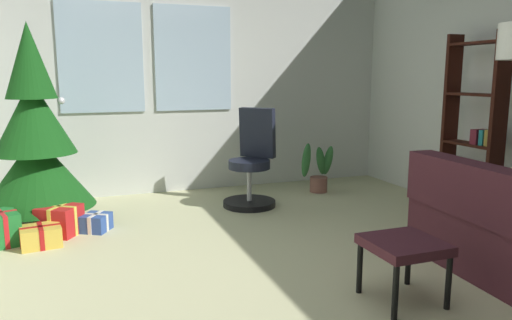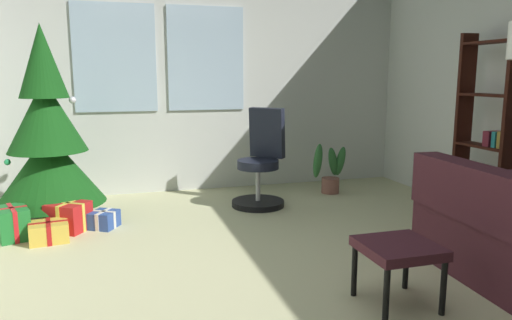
{
  "view_description": "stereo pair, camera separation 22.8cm",
  "coord_description": "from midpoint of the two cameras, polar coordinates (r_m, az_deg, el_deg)",
  "views": [
    {
      "loc": [
        -1.17,
        -2.62,
        1.38
      ],
      "look_at": [
        0.06,
        0.71,
        0.76
      ],
      "focal_mm": 33.87,
      "sensor_mm": 36.0,
      "label": 1
    },
    {
      "loc": [
        -0.95,
        -2.69,
        1.38
      ],
      "look_at": [
        0.06,
        0.71,
        0.76
      ],
      "focal_mm": 33.87,
      "sensor_mm": 36.0,
      "label": 2
    }
  ],
  "objects": [
    {
      "name": "ground_plane",
      "position": [
        3.2,
        4.89,
        -16.62
      ],
      "size": [
        5.16,
        6.1,
        0.1
      ],
      "primitive_type": "cube",
      "color": "beige"
    },
    {
      "name": "wall_back_with_windows",
      "position": [
        5.85,
        -6.31,
        10.46
      ],
      "size": [
        5.16,
        0.12,
        2.86
      ],
      "color": "silver",
      "rests_on": "ground_plane"
    },
    {
      "name": "footstool",
      "position": [
        3.09,
        18.54,
        -10.3
      ],
      "size": [
        0.43,
        0.43,
        0.39
      ],
      "color": "#411C25",
      "rests_on": "ground_plane"
    },
    {
      "name": "holiday_tree",
      "position": [
        4.94,
        -22.18,
        2.15
      ],
      "size": [
        1.01,
        1.01,
        2.29
      ],
      "color": "#4C331E",
      "rests_on": "ground_plane"
    },
    {
      "name": "gift_box_red",
      "position": [
        4.63,
        -19.95,
        -6.33
      ],
      "size": [
        0.42,
        0.41,
        0.26
      ],
      "color": "red",
      "rests_on": "ground_plane"
    },
    {
      "name": "gift_box_green",
      "position": [
        4.6,
        -25.53,
        -6.76
      ],
      "size": [
        0.33,
        0.4,
        0.28
      ],
      "color": "#1E722D",
      "rests_on": "ground_plane"
    },
    {
      "name": "gift_box_gold",
      "position": [
        4.41,
        -21.91,
        -7.88
      ],
      "size": [
        0.34,
        0.31,
        0.17
      ],
      "color": "gold",
      "rests_on": "ground_plane"
    },
    {
      "name": "gift_box_blue",
      "position": [
        4.63,
        -16.18,
        -6.79
      ],
      "size": [
        0.3,
        0.31,
        0.16
      ],
      "color": "#2D4C99",
      "rests_on": "ground_plane"
    },
    {
      "name": "office_chair",
      "position": [
        5.15,
        1.84,
        -0.99
      ],
      "size": [
        0.59,
        0.59,
        1.04
      ],
      "color": "black",
      "rests_on": "ground_plane"
    },
    {
      "name": "bookshelf",
      "position": [
        5.02,
        26.65,
        1.97
      ],
      "size": [
        0.18,
        0.64,
        1.78
      ],
      "color": "black",
      "rests_on": "ground_plane"
    },
    {
      "name": "potted_plant",
      "position": [
        5.83,
        9.85,
        -1.3
      ],
      "size": [
        0.47,
        0.28,
        0.59
      ],
      "color": "brown",
      "rests_on": "ground_plane"
    }
  ]
}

